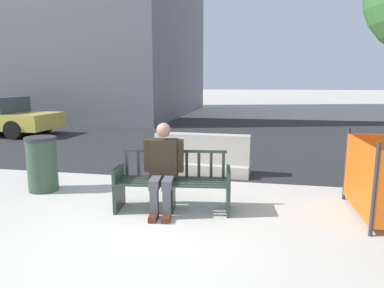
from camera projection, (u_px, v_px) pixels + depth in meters
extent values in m
plane|color=#B7B2A8|center=(139.00, 238.00, 4.21)|extent=(200.00, 200.00, 0.00)
cube|color=#28282B|center=(219.00, 135.00, 12.62)|extent=(120.00, 12.00, 0.01)
cube|color=#28382D|center=(119.00, 188.00, 5.15)|extent=(0.11, 0.52, 0.66)
cube|color=#28382D|center=(228.00, 190.00, 5.03)|extent=(0.11, 0.52, 0.66)
cube|color=#28382D|center=(173.00, 196.00, 5.11)|extent=(0.08, 0.33, 0.45)
cube|color=#28382D|center=(171.00, 186.00, 4.84)|extent=(1.60, 0.26, 0.02)
cube|color=#28382D|center=(172.00, 184.00, 4.96)|extent=(1.60, 0.26, 0.02)
cube|color=#28382D|center=(173.00, 181.00, 5.07)|extent=(1.60, 0.26, 0.02)
cube|color=#28382D|center=(174.00, 179.00, 5.18)|extent=(1.60, 0.26, 0.02)
cube|color=#28382D|center=(175.00, 177.00, 5.29)|extent=(1.60, 0.26, 0.02)
cube|color=#28382D|center=(175.00, 151.00, 5.23)|extent=(1.59, 0.23, 0.04)
cube|color=#28382D|center=(127.00, 164.00, 5.32)|extent=(0.05, 0.04, 0.38)
cube|color=#28382D|center=(139.00, 164.00, 5.31)|extent=(0.05, 0.04, 0.38)
cube|color=#28382D|center=(151.00, 164.00, 5.30)|extent=(0.05, 0.04, 0.38)
cube|color=#28382D|center=(163.00, 164.00, 5.28)|extent=(0.05, 0.04, 0.38)
cube|color=#28382D|center=(175.00, 164.00, 5.27)|extent=(0.05, 0.04, 0.38)
cube|color=#28382D|center=(187.00, 165.00, 5.26)|extent=(0.05, 0.04, 0.38)
cube|color=#28382D|center=(199.00, 165.00, 5.24)|extent=(0.05, 0.04, 0.38)
cube|color=#28382D|center=(211.00, 165.00, 5.23)|extent=(0.05, 0.04, 0.38)
cube|color=#28382D|center=(223.00, 165.00, 5.22)|extent=(0.05, 0.04, 0.38)
cube|color=#28382D|center=(118.00, 168.00, 5.07)|extent=(0.10, 0.46, 0.03)
cube|color=#28382D|center=(229.00, 170.00, 4.96)|extent=(0.10, 0.46, 0.03)
cube|color=#2D2319|center=(164.00, 158.00, 5.09)|extent=(0.43, 0.29, 0.56)
sphere|color=#9E755B|center=(164.00, 130.00, 4.99)|extent=(0.21, 0.21, 0.21)
cube|color=#4C4C51|center=(156.00, 182.00, 4.93)|extent=(0.19, 0.45, 0.14)
cube|color=#4C4C51|center=(168.00, 182.00, 4.92)|extent=(0.19, 0.45, 0.14)
cube|color=#4C4C51|center=(154.00, 203.00, 4.81)|extent=(0.12, 0.12, 0.45)
cube|color=#4C4C51|center=(167.00, 203.00, 4.80)|extent=(0.12, 0.12, 0.45)
cube|color=#4C2319|center=(153.00, 217.00, 4.76)|extent=(0.14, 0.27, 0.08)
cube|color=#4C2319|center=(166.00, 218.00, 4.75)|extent=(0.14, 0.27, 0.08)
cube|color=#2D2319|center=(148.00, 155.00, 5.07)|extent=(0.10, 0.13, 0.48)
cube|color=#2D2319|center=(180.00, 156.00, 5.03)|extent=(0.10, 0.13, 0.48)
cube|color=#ADA89E|center=(202.00, 168.00, 7.24)|extent=(2.03, 0.77, 0.24)
cube|color=#ADA89E|center=(202.00, 148.00, 7.17)|extent=(2.01, 0.39, 0.60)
cylinder|color=#2D2D33|center=(375.00, 190.00, 4.18)|extent=(0.05, 0.05, 1.19)
cylinder|color=#2D2D33|center=(346.00, 164.00, 5.53)|extent=(0.05, 0.05, 1.19)
cube|color=#E05B14|center=(358.00, 175.00, 4.85)|extent=(0.03, 1.40, 1.00)
cylinder|color=black|center=(44.00, 124.00, 13.19)|extent=(0.64, 0.23, 0.64)
cylinder|color=black|center=(13.00, 130.00, 11.56)|extent=(0.64, 0.23, 0.64)
cylinder|color=#334C38|center=(42.00, 166.00, 6.03)|extent=(0.50, 0.50, 0.91)
cylinder|color=#2D2D33|center=(40.00, 139.00, 5.94)|extent=(0.53, 0.53, 0.06)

